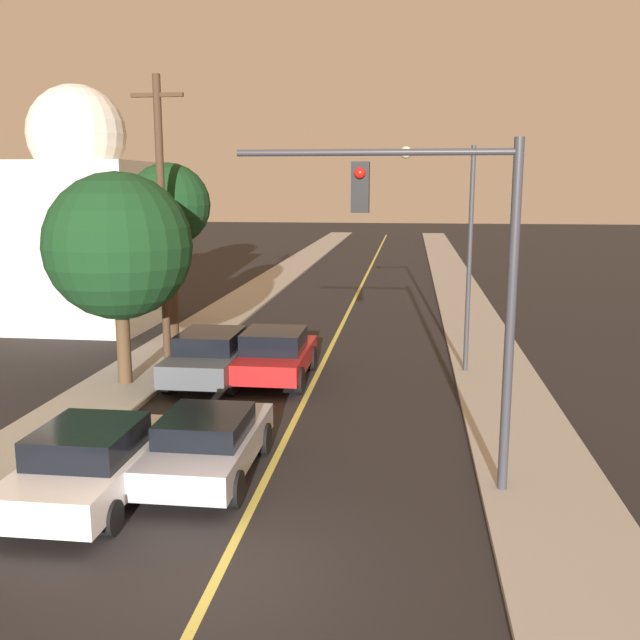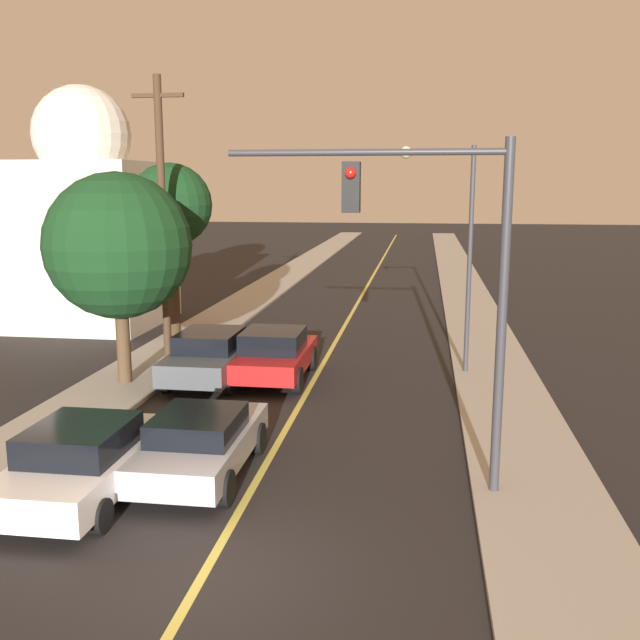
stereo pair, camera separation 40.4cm
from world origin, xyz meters
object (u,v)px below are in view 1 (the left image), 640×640
(car_outer_lane_second, at_px, (212,355))
(traffic_signal_mast, at_px, (449,256))
(car_outer_lane_front, at_px, (93,461))
(car_near_lane_front, at_px, (208,443))
(tree_left_near, at_px, (118,247))
(tree_left_far, at_px, (168,207))
(domed_building_left, at_px, (82,222))
(car_near_lane_second, at_px, (275,354))
(streetlamp_right, at_px, (452,227))
(utility_pole_left, at_px, (162,220))

(car_outer_lane_second, height_order, traffic_signal_mast, traffic_signal_mast)
(car_outer_lane_second, bearing_deg, car_outer_lane_front, -90.00)
(car_near_lane_front, bearing_deg, tree_left_near, 124.97)
(tree_left_far, distance_m, domed_building_left, 6.81)
(traffic_signal_mast, relative_size, tree_left_far, 1.01)
(car_near_lane_second, bearing_deg, car_outer_lane_second, -170.63)
(streetlamp_right, height_order, utility_pole_left, utility_pole_left)
(tree_left_far, height_order, domed_building_left, domed_building_left)
(tree_left_near, bearing_deg, car_outer_lane_front, -72.02)
(tree_left_near, relative_size, tree_left_far, 0.94)
(car_near_lane_second, height_order, domed_building_left, domed_building_left)
(car_outer_lane_front, xyz_separation_m, domed_building_left, (-7.54, 15.98, 3.52))
(car_outer_lane_front, relative_size, utility_pole_left, 0.50)
(car_near_lane_second, xyz_separation_m, traffic_signal_mast, (4.60, -7.32, 3.70))
(tree_left_far, bearing_deg, tree_left_near, -89.85)
(tree_left_near, relative_size, domed_building_left, 0.62)
(car_near_lane_front, distance_m, utility_pole_left, 9.64)
(traffic_signal_mast, relative_size, streetlamp_right, 0.95)
(traffic_signal_mast, bearing_deg, car_near_lane_second, 122.18)
(car_near_lane_front, xyz_separation_m, streetlamp_right, (5.15, 8.65, 3.82))
(car_near_lane_front, bearing_deg, car_near_lane_second, 90.00)
(car_near_lane_second, bearing_deg, tree_left_near, -164.10)
(traffic_signal_mast, distance_m, domed_building_left, 20.40)
(traffic_signal_mast, relative_size, tree_left_near, 1.07)
(car_near_lane_front, relative_size, car_outer_lane_second, 0.90)
(streetlamp_right, bearing_deg, tree_left_far, 169.66)
(car_near_lane_second, xyz_separation_m, tree_left_far, (-4.20, 3.16, 4.20))
(streetlamp_right, bearing_deg, car_near_lane_front, -120.76)
(car_near_lane_second, relative_size, car_outer_lane_front, 0.97)
(car_outer_lane_front, xyz_separation_m, traffic_signal_mast, (6.44, 1.13, 3.77))
(car_outer_lane_second, relative_size, streetlamp_right, 0.69)
(car_outer_lane_second, distance_m, tree_left_near, 4.12)
(tree_left_near, bearing_deg, traffic_signal_mast, -34.84)
(car_outer_lane_second, bearing_deg, tree_left_near, -159.28)
(domed_building_left, bearing_deg, tree_left_near, -59.27)
(car_outer_lane_front, bearing_deg, tree_left_near, 107.98)
(utility_pole_left, bearing_deg, car_near_lane_front, -65.72)
(traffic_signal_mast, xyz_separation_m, domed_building_left, (-13.98, 14.85, -0.25))
(streetlamp_right, bearing_deg, car_outer_lane_second, -165.84)
(car_near_lane_second, bearing_deg, domed_building_left, 141.23)
(car_near_lane_second, relative_size, tree_left_far, 0.66)
(traffic_signal_mast, distance_m, tree_left_far, 13.70)
(tree_left_near, bearing_deg, utility_pole_left, 73.71)
(car_near_lane_second, bearing_deg, traffic_signal_mast, -57.82)
(streetlamp_right, distance_m, utility_pole_left, 8.78)
(car_near_lane_front, bearing_deg, tree_left_far, 112.10)
(traffic_signal_mast, relative_size, utility_pole_left, 0.73)
(traffic_signal_mast, distance_m, utility_pole_left, 11.55)
(streetlamp_right, distance_m, domed_building_left, 15.74)
(traffic_signal_mast, height_order, utility_pole_left, utility_pole_left)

